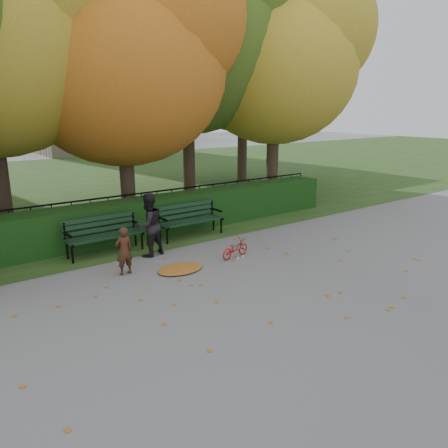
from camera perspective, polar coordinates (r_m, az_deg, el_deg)
ground at (r=8.42m, az=2.74°, el=-8.61°), size 90.00×90.00×0.00m
grass_strip at (r=20.82m, az=-22.55°, el=4.53°), size 90.00×90.00×0.00m
building_right at (r=36.42m, az=-16.65°, el=18.52°), size 9.00×6.00×12.00m
hedge at (r=11.90m, az=-11.08°, el=0.74°), size 13.00×0.90×1.00m
iron_fence at (r=12.60m, az=-12.68°, el=1.62°), size 14.00×0.04×1.02m
tree_c at (r=13.31m, az=-11.56°, el=20.97°), size 6.30×6.00×8.00m
tree_d at (r=16.06m, az=-3.15°, el=24.31°), size 7.14×6.80×9.58m
tree_e at (r=16.47m, az=8.17°, el=20.81°), size 6.09×5.80×8.16m
tree_g at (r=20.65m, az=3.73°, el=20.51°), size 6.30×6.00×8.55m
bench_left at (r=10.69m, az=-15.48°, el=-1.03°), size 1.80×0.57×0.88m
bench_right at (r=11.73m, az=-4.54°, el=0.87°), size 1.80×0.57×0.88m
leaf_pile at (r=9.42m, az=-5.74°, el=-5.83°), size 1.11×0.85×0.07m
leaf_scatter at (r=8.63m, az=1.47°, el=-7.94°), size 9.00×5.70×0.01m
child at (r=9.24m, az=-12.94°, el=-3.45°), size 0.38×0.26×1.02m
adult at (r=10.23m, az=-9.83°, el=-0.13°), size 0.82×0.70×1.48m
bicycle at (r=10.10m, az=1.46°, el=-3.20°), size 0.87×0.43×0.43m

